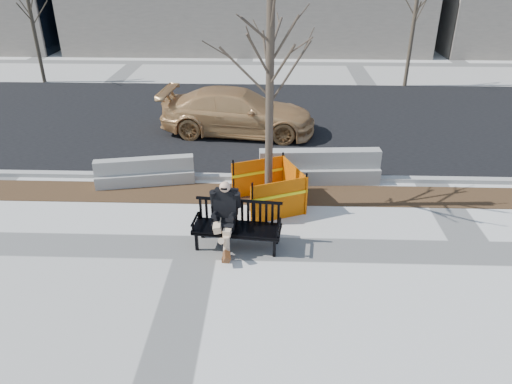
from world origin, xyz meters
TOP-DOWN VIEW (x-y plane):
  - ground at (0.00, 0.00)m, footprint 120.00×120.00m
  - mulch_strip at (0.00, 2.60)m, footprint 40.00×1.20m
  - asphalt_street at (0.00, 8.80)m, footprint 60.00×10.40m
  - curb at (0.00, 3.55)m, footprint 60.00×0.25m
  - bench at (0.90, 0.07)m, footprint 2.05×0.93m
  - seated_man at (0.63, 0.15)m, footprint 0.77×1.16m
  - tree_fence at (1.57, 1.96)m, footprint 2.96×2.96m
  - sedan at (0.43, 7.32)m, footprint 5.61×2.73m
  - jersey_barrier_left at (-1.91, 3.16)m, footprint 2.78×1.07m
  - jersey_barrier_right at (2.99, 3.48)m, footprint 3.43×0.90m
  - far_tree_left at (-9.61, 14.12)m, footprint 2.26×2.26m
  - far_tree_right at (7.98, 14.00)m, footprint 2.44×2.44m

SIDE VIEW (x-z plane):
  - ground at x=0.00m, z-range 0.00..0.00m
  - bench at x=0.90m, z-range -0.53..0.53m
  - seated_man at x=0.63m, z-range -0.77..0.77m
  - tree_fence at x=1.57m, z-range -2.82..2.82m
  - sedan at x=0.43m, z-range -0.79..0.79m
  - jersey_barrier_left at x=-1.91m, z-range -0.39..0.39m
  - jersey_barrier_right at x=2.99m, z-range -0.49..0.49m
  - far_tree_left at x=-9.61m, z-range -2.58..2.58m
  - far_tree_right at x=7.98m, z-range -2.67..2.67m
  - asphalt_street at x=0.00m, z-range 0.00..0.01m
  - mulch_strip at x=0.00m, z-range -0.01..0.01m
  - curb at x=0.00m, z-range 0.00..0.12m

